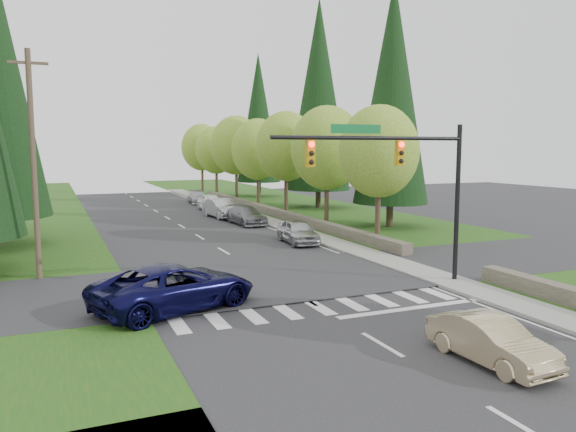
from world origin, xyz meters
TOP-DOWN VIEW (x-y plane):
  - ground at (0.00, 0.00)m, footprint 120.00×120.00m
  - grass_east at (13.00, 20.00)m, footprint 14.00×110.00m
  - cross_street at (0.00, 8.00)m, footprint 120.00×8.00m
  - sidewalk_east at (6.90, 22.00)m, footprint 1.80×80.00m
  - curb_east at (6.05, 22.00)m, footprint 0.20×80.00m
  - stone_wall_north at (8.60, 30.00)m, footprint 0.70×40.00m
  - traffic_signal at (4.37, 4.50)m, footprint 8.70×0.37m
  - utility_pole at (-9.50, 12.00)m, footprint 1.60×0.24m
  - decid_tree_0 at (9.20, 14.00)m, footprint 4.80×4.80m
  - decid_tree_1 at (9.30, 21.00)m, footprint 5.20×5.20m
  - decid_tree_2 at (9.10, 28.00)m, footprint 5.00×5.00m
  - decid_tree_3 at (9.20, 35.00)m, footprint 5.00×5.00m
  - decid_tree_4 at (9.30, 42.00)m, footprint 5.40×5.40m
  - decid_tree_5 at (9.10, 49.00)m, footprint 4.80×4.80m
  - decid_tree_6 at (9.20, 56.00)m, footprint 5.20×5.20m
  - conifer_e_a at (14.00, 20.00)m, footprint 5.44×5.44m
  - conifer_e_b at (15.00, 34.00)m, footprint 6.12×6.12m
  - conifer_e_c at (14.00, 48.00)m, footprint 5.10×5.10m
  - sedan_champagne at (1.92, -3.39)m, footprint 1.54×3.92m
  - suv_navy at (-4.92, 5.00)m, footprint 6.64×4.73m
  - parked_car_a at (4.96, 16.28)m, footprint 2.04×4.38m
  - parked_car_b at (4.80, 25.58)m, footprint 2.23×4.87m
  - parked_car_c at (4.20, 30.30)m, footprint 2.13×5.02m
  - parked_car_d at (4.80, 36.00)m, footprint 2.09×4.71m
  - parked_car_e at (5.37, 43.00)m, footprint 2.26×4.69m

SIDE VIEW (x-z plane):
  - ground at x=0.00m, z-range 0.00..0.00m
  - cross_street at x=0.00m, z-range -0.05..0.05m
  - grass_east at x=13.00m, z-range 0.00..0.06m
  - sidewalk_east at x=6.90m, z-range 0.00..0.13m
  - curb_east at x=6.05m, z-range 0.00..0.13m
  - stone_wall_north at x=8.60m, z-range 0.00..0.70m
  - sedan_champagne at x=1.92m, z-range 0.00..1.27m
  - parked_car_e at x=5.37m, z-range 0.00..1.32m
  - parked_car_b at x=4.80m, z-range 0.00..1.38m
  - parked_car_a at x=4.96m, z-range 0.00..1.45m
  - parked_car_d at x=4.80m, z-range 0.00..1.57m
  - parked_car_c at x=4.20m, z-range 0.00..1.61m
  - suv_navy at x=-4.92m, z-range 0.00..1.68m
  - traffic_signal at x=4.37m, z-range 1.58..8.38m
  - utility_pole at x=-9.50m, z-range 0.14..10.14m
  - decid_tree_5 at x=9.10m, z-range 1.38..9.68m
  - decid_tree_0 at x=9.20m, z-range 1.41..9.78m
  - decid_tree_3 at x=9.20m, z-range 1.39..9.94m
  - decid_tree_1 at x=9.30m, z-range 1.40..10.20m
  - decid_tree_6 at x=9.20m, z-range 1.43..10.30m
  - decid_tree_2 at x=9.10m, z-range 1.52..10.34m
  - decid_tree_4 at x=9.30m, z-range 1.47..10.65m
  - conifer_e_c at x=14.00m, z-range 0.89..17.69m
  - conifer_e_a at x=14.00m, z-range 0.89..18.69m
  - conifer_e_b at x=15.00m, z-range 0.89..20.69m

